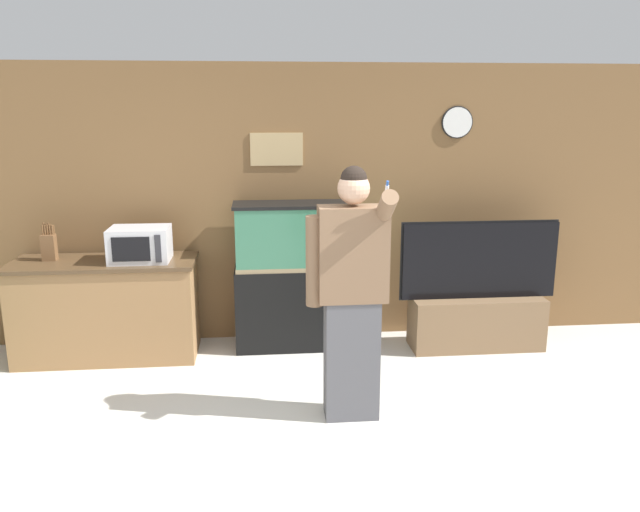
% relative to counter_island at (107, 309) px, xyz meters
% --- Properties ---
extents(ground_plane, '(18.00, 18.00, 0.00)m').
position_rel_counter_island_xyz_m(ground_plane, '(1.59, -2.25, -0.45)').
color(ground_plane, beige).
extents(wall_back_paneled, '(10.00, 0.08, 2.60)m').
position_rel_counter_island_xyz_m(wall_back_paneled, '(1.60, 0.40, 0.85)').
color(wall_back_paneled, brown).
rests_on(wall_back_paneled, ground_plane).
extents(counter_island, '(1.60, 0.64, 0.89)m').
position_rel_counter_island_xyz_m(counter_island, '(0.00, 0.00, 0.00)').
color(counter_island, olive).
rests_on(counter_island, ground_plane).
extents(microwave, '(0.51, 0.39, 0.30)m').
position_rel_counter_island_xyz_m(microwave, '(0.33, -0.04, 0.59)').
color(microwave, silver).
rests_on(microwave, counter_island).
extents(knife_block, '(0.12, 0.09, 0.33)m').
position_rel_counter_island_xyz_m(knife_block, '(-0.46, 0.06, 0.57)').
color(knife_block, brown).
rests_on(knife_block, counter_island).
extents(aquarium_on_stand, '(1.12, 0.43, 1.36)m').
position_rel_counter_island_xyz_m(aquarium_on_stand, '(1.70, 0.10, 0.23)').
color(aquarium_on_stand, black).
rests_on(aquarium_on_stand, ground_plane).
extents(tv_on_stand, '(1.47, 0.40, 1.20)m').
position_rel_counter_island_xyz_m(tv_on_stand, '(3.37, -0.10, -0.09)').
color(tv_on_stand, brown).
rests_on(tv_on_stand, ground_plane).
extents(person_standing, '(0.57, 0.43, 1.83)m').
position_rel_counter_island_xyz_m(person_standing, '(2.01, -1.32, 0.50)').
color(person_standing, '#515156').
rests_on(person_standing, ground_plane).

